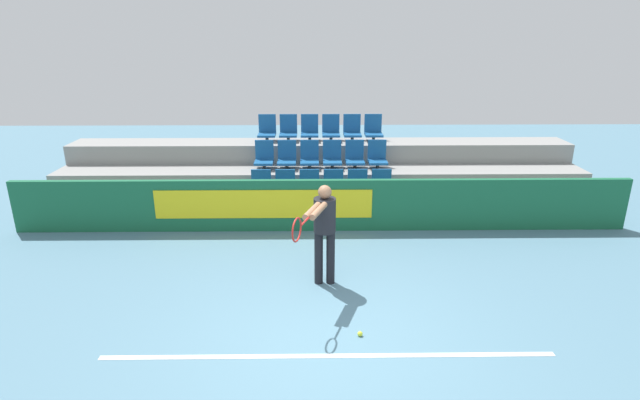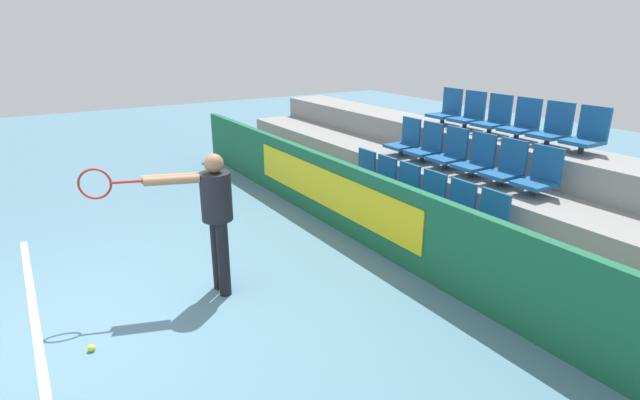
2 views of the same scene
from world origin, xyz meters
TOP-DOWN VIEW (x-y plane):
  - ground_plane at (0.00, 0.00)m, footprint 30.00×30.00m
  - court_baseline at (0.00, -0.39)m, footprint 5.48×0.08m
  - barrier_wall at (-0.03, 3.61)m, footprint 11.84×0.14m
  - bleacher_tier_front at (0.00, 4.14)m, footprint 11.44×0.89m
  - bleacher_tier_middle at (0.00, 5.03)m, footprint 11.44×0.89m
  - bleacher_tier_back at (0.00, 5.91)m, footprint 11.44×0.89m
  - stadium_chair_0 at (-1.24, 4.27)m, footprint 0.40×0.45m
  - stadium_chair_1 at (-0.74, 4.27)m, footprint 0.40×0.45m
  - stadium_chair_2 at (-0.25, 4.27)m, footprint 0.40×0.45m
  - stadium_chair_3 at (0.25, 4.27)m, footprint 0.40×0.45m
  - stadium_chair_4 at (0.74, 4.27)m, footprint 0.40×0.45m
  - stadium_chair_5 at (1.24, 4.27)m, footprint 0.40×0.45m
  - stadium_chair_6 at (-1.24, 5.15)m, footprint 0.40×0.45m
  - stadium_chair_7 at (-0.74, 5.15)m, footprint 0.40×0.45m
  - stadium_chair_8 at (-0.25, 5.15)m, footprint 0.40×0.45m
  - stadium_chair_9 at (0.25, 5.15)m, footprint 0.40×0.45m
  - stadium_chair_10 at (0.74, 5.15)m, footprint 0.40×0.45m
  - stadium_chair_11 at (1.24, 5.15)m, footprint 0.40×0.45m
  - stadium_chair_12 at (-1.24, 6.04)m, footprint 0.40×0.45m
  - stadium_chair_13 at (-0.74, 6.04)m, footprint 0.40×0.45m
  - stadium_chair_14 at (-0.25, 6.04)m, footprint 0.40×0.45m
  - stadium_chair_15 at (0.25, 6.04)m, footprint 0.40×0.45m
  - stadium_chair_16 at (0.74, 6.04)m, footprint 0.40×0.45m
  - stadium_chair_17 at (1.24, 6.04)m, footprint 0.40×0.45m
  - tennis_player at (-0.02, 1.39)m, footprint 0.61×1.43m
  - tennis_ball at (0.42, 0.02)m, footprint 0.07×0.07m

SIDE VIEW (x-z plane):
  - ground_plane at x=0.00m, z-range 0.00..0.00m
  - court_baseline at x=0.00m, z-range 0.00..0.01m
  - tennis_ball at x=0.42m, z-range 0.00..0.07m
  - bleacher_tier_front at x=0.00m, z-range 0.00..0.42m
  - bleacher_tier_middle at x=0.00m, z-range 0.00..0.84m
  - barrier_wall at x=-0.03m, z-range 0.00..1.02m
  - bleacher_tier_back at x=0.00m, z-range 0.00..1.27m
  - stadium_chair_0 at x=-1.24m, z-range 0.37..0.97m
  - stadium_chair_1 at x=-0.74m, z-range 0.37..0.97m
  - stadium_chair_2 at x=-0.25m, z-range 0.37..0.97m
  - stadium_chair_3 at x=0.25m, z-range 0.37..0.97m
  - stadium_chair_4 at x=0.74m, z-range 0.37..0.97m
  - stadium_chair_5 at x=1.24m, z-range 0.37..0.97m
  - tennis_player at x=-0.02m, z-range 0.19..1.77m
  - stadium_chair_6 at x=-1.24m, z-range 0.79..1.39m
  - stadium_chair_7 at x=-0.74m, z-range 0.79..1.39m
  - stadium_chair_8 at x=-0.25m, z-range 0.79..1.39m
  - stadium_chair_9 at x=0.25m, z-range 0.79..1.39m
  - stadium_chair_10 at x=0.74m, z-range 0.79..1.39m
  - stadium_chair_11 at x=1.24m, z-range 0.79..1.39m
  - stadium_chair_12 at x=-1.24m, z-range 1.21..1.81m
  - stadium_chair_13 at x=-0.74m, z-range 1.21..1.81m
  - stadium_chair_14 at x=-0.25m, z-range 1.21..1.81m
  - stadium_chair_15 at x=0.25m, z-range 1.21..1.81m
  - stadium_chair_16 at x=0.74m, z-range 1.21..1.81m
  - stadium_chair_17 at x=1.24m, z-range 1.21..1.81m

